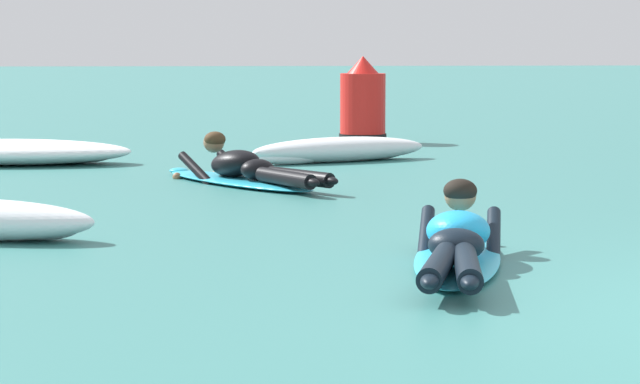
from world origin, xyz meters
name	(u,v)px	position (x,y,z in m)	size (l,w,h in m)	color
ground_plane	(493,154)	(0.00, 10.00, 0.00)	(120.00, 120.00, 0.00)	#387A75
surfer_near	(457,245)	(-2.01, 1.91, 0.14)	(1.00, 2.65, 0.54)	#2DB2D1
surfer_far	(244,171)	(-3.18, 6.72, 0.13)	(1.75, 2.46, 0.54)	#2DB2D1
whitewater_back	(5,153)	(-5.80, 9.10, 0.13)	(2.93, 1.25, 0.29)	white
whitewater_far_band	(340,150)	(-1.99, 9.13, 0.13)	(2.24, 1.31, 0.29)	white
channel_marker_buoy	(363,107)	(-1.37, 12.07, 0.49)	(0.66, 0.66, 1.19)	red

